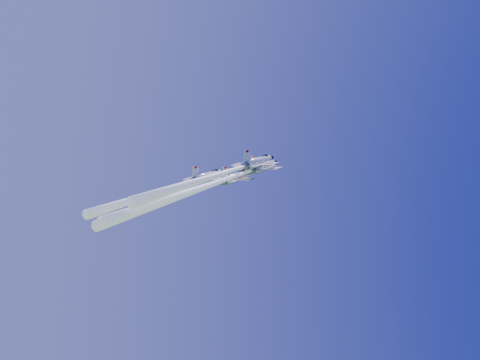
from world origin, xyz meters
name	(u,v)px	position (x,y,z in m)	size (l,w,h in m)	color
jet_lead	(218,182)	(-9.77, -10.17, 91.70)	(38.87, 33.55, 49.34)	silver
jet_left	(173,187)	(-16.30, -1.22, 91.78)	(30.41, 25.96, 33.51)	silver
jet_right	(223,173)	(-9.96, -12.96, 92.89)	(33.46, 28.64, 38.11)	silver
jet_slot	(196,191)	(-15.58, -13.13, 88.72)	(31.79, 27.31, 37.95)	silver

